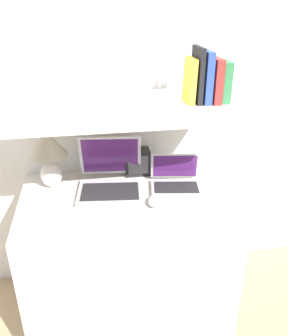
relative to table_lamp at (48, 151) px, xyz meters
name	(u,v)px	position (x,y,z in m)	size (l,w,h in m)	color
wall_back	(117,95)	(0.38, 0.22, 0.22)	(6.00, 0.05, 2.40)	white
desk	(128,255)	(0.38, -0.16, -0.59)	(1.08, 0.65, 0.78)	silver
back_riser	(121,192)	(0.38, 0.18, -0.38)	(1.08, 0.04, 1.20)	white
shelf	(123,108)	(0.38, -0.09, 0.24)	(1.08, 0.58, 0.03)	silver
table_lamp	(48,151)	(0.00, 0.00, 0.00)	(0.20, 0.20, 0.32)	white
laptop_large	(110,180)	(0.30, -0.08, -0.15)	(0.37, 0.37, 0.26)	silver
laptop_small	(176,181)	(0.65, -0.13, -0.17)	(0.29, 0.24, 0.17)	silver
computer_mouse	(154,201)	(0.50, -0.27, -0.18)	(0.08, 0.11, 0.04)	white
router_box	(137,162)	(0.47, 0.07, -0.13)	(0.14, 0.09, 0.15)	black
book_green	(223,81)	(0.87, -0.09, 0.35)	(0.04, 0.14, 0.19)	#2D7042
book_red	(214,80)	(0.82, -0.09, 0.35)	(0.04, 0.17, 0.21)	#A82823
book_blue	(205,77)	(0.78, -0.09, 0.37)	(0.04, 0.16, 0.24)	#284293
book_black	(197,75)	(0.74, -0.09, 0.38)	(0.02, 0.15, 0.26)	black
book_yellow	(190,81)	(0.70, -0.09, 0.35)	(0.03, 0.13, 0.21)	gold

